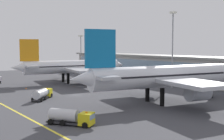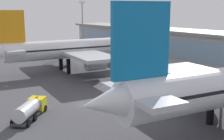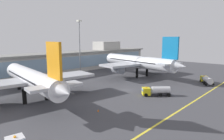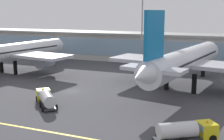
{
  "view_description": "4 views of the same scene",
  "coord_description": "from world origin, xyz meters",
  "px_view_note": "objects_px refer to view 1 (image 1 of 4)",
  "views": [
    {
      "loc": [
        76.64,
        -43.73,
        14.79
      ],
      "look_at": [
        1.41,
        12.08,
        6.96
      ],
      "focal_mm": 47.82,
      "sensor_mm": 36.0,
      "label": 1
    },
    {
      "loc": [
        45.6,
        -28.89,
        17.76
      ],
      "look_at": [
        -8.0,
        12.4,
        3.59
      ],
      "focal_mm": 48.5,
      "sensor_mm": 36.0,
      "label": 2
    },
    {
      "loc": [
        -53.52,
        -41.22,
        17.65
      ],
      "look_at": [
        4.27,
        11.01,
        5.34
      ],
      "focal_mm": 31.92,
      "sensor_mm": 36.0,
      "label": 3
    },
    {
      "loc": [
        33.34,
        -57.95,
        17.99
      ],
      "look_at": [
        6.85,
        7.97,
        4.12
      ],
      "focal_mm": 47.44,
      "sensor_mm": 36.0,
      "label": 4
    }
  ],
  "objects_px": {
    "airliner_near_left": "(72,67)",
    "safety_cone": "(26,88)",
    "apron_light_mast_west": "(81,48)",
    "service_truck_far": "(72,117)",
    "apron_light_mast_centre": "(173,39)",
    "fuel_tanker_truck": "(43,94)",
    "airliner_near_right": "(165,77)"
  },
  "relations": [
    {
      "from": "airliner_near_left",
      "to": "safety_cone",
      "type": "distance_m",
      "value": 22.84
    },
    {
      "from": "apron_light_mast_west",
      "to": "service_truck_far",
      "type": "bearing_deg",
      "value": -31.64
    },
    {
      "from": "airliner_near_left",
      "to": "apron_light_mast_west",
      "type": "distance_m",
      "value": 35.83
    },
    {
      "from": "airliner_near_left",
      "to": "apron_light_mast_west",
      "type": "relative_size",
      "value": 2.36
    },
    {
      "from": "service_truck_far",
      "to": "apron_light_mast_centre",
      "type": "bearing_deg",
      "value": 78.56
    },
    {
      "from": "fuel_tanker_truck",
      "to": "apron_light_mast_centre",
      "type": "distance_m",
      "value": 47.81
    },
    {
      "from": "apron_light_mast_west",
      "to": "apron_light_mast_centre",
      "type": "xyz_separation_m",
      "value": [
        62.35,
        -0.55,
        3.53
      ]
    },
    {
      "from": "apron_light_mast_west",
      "to": "apron_light_mast_centre",
      "type": "height_order",
      "value": "apron_light_mast_centre"
    },
    {
      "from": "airliner_near_right",
      "to": "safety_cone",
      "type": "xyz_separation_m",
      "value": [
        -44.97,
        -19.78,
        -6.45
      ]
    },
    {
      "from": "airliner_near_right",
      "to": "apron_light_mast_west",
      "type": "bearing_deg",
      "value": 84.78
    },
    {
      "from": "fuel_tanker_truck",
      "to": "apron_light_mast_west",
      "type": "relative_size",
      "value": 0.41
    },
    {
      "from": "fuel_tanker_truck",
      "to": "service_truck_far",
      "type": "relative_size",
      "value": 0.93
    },
    {
      "from": "apron_light_mast_west",
      "to": "airliner_near_left",
      "type": "bearing_deg",
      "value": -36.37
    },
    {
      "from": "service_truck_far",
      "to": "safety_cone",
      "type": "bearing_deg",
      "value": 134.29
    },
    {
      "from": "service_truck_far",
      "to": "apron_light_mast_centre",
      "type": "relative_size",
      "value": 0.34
    },
    {
      "from": "apron_light_mast_centre",
      "to": "safety_cone",
      "type": "bearing_deg",
      "value": -124.01
    },
    {
      "from": "service_truck_far",
      "to": "airliner_near_left",
      "type": "bearing_deg",
      "value": 116.44
    },
    {
      "from": "airliner_near_left",
      "to": "apron_light_mast_centre",
      "type": "xyz_separation_m",
      "value": [
        34.07,
        20.27,
        10.66
      ]
    },
    {
      "from": "airliner_near_left",
      "to": "fuel_tanker_truck",
      "type": "xyz_separation_m",
      "value": [
        27.7,
        -24.56,
        -4.69
      ]
    },
    {
      "from": "airliner_near_left",
      "to": "apron_light_mast_centre",
      "type": "distance_m",
      "value": 41.05
    },
    {
      "from": "service_truck_far",
      "to": "safety_cone",
      "type": "xyz_separation_m",
      "value": [
        -49.84,
        9.87,
        -1.23
      ]
    },
    {
      "from": "airliner_near_right",
      "to": "fuel_tanker_truck",
      "type": "bearing_deg",
      "value": 145.17
    },
    {
      "from": "airliner_near_left",
      "to": "apron_light_mast_centre",
      "type": "bearing_deg",
      "value": -50.4
    },
    {
      "from": "service_truck_far",
      "to": "apron_light_mast_west",
      "type": "height_order",
      "value": "apron_light_mast_west"
    },
    {
      "from": "service_truck_far",
      "to": "apron_light_mast_west",
      "type": "bearing_deg",
      "value": 113.85
    },
    {
      "from": "airliner_near_left",
      "to": "fuel_tanker_truck",
      "type": "relative_size",
      "value": 5.74
    },
    {
      "from": "airliner_near_left",
      "to": "airliner_near_right",
      "type": "height_order",
      "value": "airliner_near_right"
    },
    {
      "from": "airliner_near_left",
      "to": "safety_cone",
      "type": "xyz_separation_m",
      "value": [
        6.09,
        -21.2,
        -5.92
      ]
    },
    {
      "from": "airliner_near_right",
      "to": "apron_light_mast_west",
      "type": "height_order",
      "value": "apron_light_mast_west"
    },
    {
      "from": "apron_light_mast_centre",
      "to": "airliner_near_left",
      "type": "bearing_deg",
      "value": -149.25
    },
    {
      "from": "apron_light_mast_west",
      "to": "safety_cone",
      "type": "height_order",
      "value": "apron_light_mast_west"
    },
    {
      "from": "service_truck_far",
      "to": "airliner_near_right",
      "type": "bearing_deg",
      "value": 64.82
    }
  ]
}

